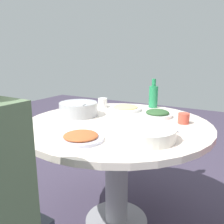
{
  "coord_description": "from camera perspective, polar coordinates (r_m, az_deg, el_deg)",
  "views": [
    {
      "loc": [
        0.7,
        -1.28,
        1.17
      ],
      "look_at": [
        -0.01,
        -0.05,
        0.82
      ],
      "focal_mm": 38.22,
      "sensor_mm": 36.0,
      "label": 1
    }
  ],
  "objects": [
    {
      "name": "ground",
      "position": [
        1.87,
        1.05,
        -24.92
      ],
      "size": [
        8.0,
        8.0,
        0.0
      ],
      "primitive_type": "plane",
      "color": "#3E3649"
    },
    {
      "name": "tea_cup_near",
      "position": [
        1.93,
        -2.26,
        2.22
      ],
      "size": [
        0.07,
        0.07,
        0.07
      ],
      "primitive_type": "cylinder",
      "color": "white",
      "rests_on": "round_dining_table"
    },
    {
      "name": "dish_noodles",
      "position": [
        1.83,
        3.22,
        0.93
      ],
      "size": [
        0.24,
        0.24,
        0.04
      ],
      "color": "white",
      "rests_on": "round_dining_table"
    },
    {
      "name": "dish_tofu_braise",
      "position": [
        1.21,
        -7.42,
        -5.97
      ],
      "size": [
        0.23,
        0.23,
        0.04
      ],
      "color": "silver",
      "rests_on": "round_dining_table"
    },
    {
      "name": "soup_bowl",
      "position": [
        1.22,
        8.15,
        -5.18
      ],
      "size": [
        0.32,
        0.3,
        0.06
      ],
      "color": "silver",
      "rests_on": "round_dining_table"
    },
    {
      "name": "green_bottle",
      "position": [
        1.95,
        9.86,
        3.81
      ],
      "size": [
        0.07,
        0.07,
        0.23
      ],
      "color": "#248851",
      "rests_on": "round_dining_table"
    },
    {
      "name": "round_dining_table",
      "position": [
        1.57,
        1.14,
        -7.96
      ],
      "size": [
        1.18,
        1.18,
        0.75
      ],
      "color": "#99999E",
      "rests_on": "ground"
    },
    {
      "name": "rice_bowl",
      "position": [
        1.68,
        -8.02,
        0.8
      ],
      "size": [
        0.27,
        0.27,
        0.1
      ],
      "color": "#B2B5BA",
      "rests_on": "round_dining_table"
    },
    {
      "name": "dish_greens",
      "position": [
        1.67,
        10.81,
        -0.39
      ],
      "size": [
        0.2,
        0.2,
        0.05
      ],
      "color": "white",
      "rests_on": "round_dining_table"
    },
    {
      "name": "tea_cup_far",
      "position": [
        1.55,
        16.77,
        -1.47
      ],
      "size": [
        0.07,
        0.07,
        0.07
      ],
      "primitive_type": "cylinder",
      "color": "#C44B39",
      "rests_on": "round_dining_table"
    }
  ]
}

